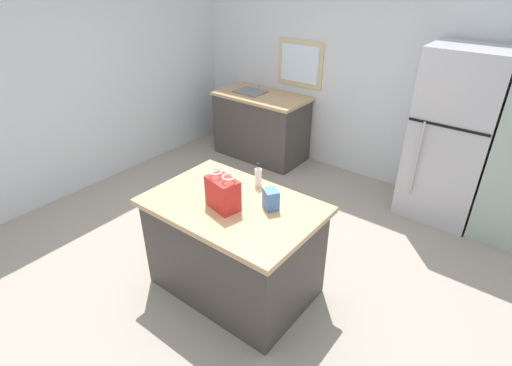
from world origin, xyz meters
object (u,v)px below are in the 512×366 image
object	(u,v)px
shopping_bag	(223,193)
small_box	(271,199)
refrigerator	(452,138)
bottle	(258,176)
kitchen_island	(234,247)
ear_defenders	(216,184)

from	to	relation	value
shopping_bag	small_box	xyz separation A→B (m)	(0.30, 0.22, -0.05)
refrigerator	bottle	distance (m)	2.21
refrigerator	small_box	bearing A→B (deg)	-108.96
kitchen_island	shopping_bag	bearing A→B (deg)	-102.31
refrigerator	bottle	xyz separation A→B (m)	(-1.03, -1.95, 0.04)
refrigerator	small_box	xyz separation A→B (m)	(-0.75, -2.17, 0.03)
bottle	ear_defenders	bearing A→B (deg)	-141.43
small_box	ear_defenders	distance (m)	0.57
shopping_bag	ear_defenders	world-z (taller)	shopping_bag
kitchen_island	shopping_bag	size ratio (longest dim) A/B	4.63
kitchen_island	bottle	xyz separation A→B (m)	(-0.01, 0.35, 0.53)
refrigerator	bottle	size ratio (longest dim) A/B	8.68
kitchen_island	refrigerator	size ratio (longest dim) A/B	0.75
kitchen_island	small_box	world-z (taller)	small_box
ear_defenders	bottle	bearing A→B (deg)	38.57
bottle	ear_defenders	xyz separation A→B (m)	(-0.28, -0.22, -0.07)
refrigerator	shopping_bag	world-z (taller)	refrigerator
ear_defenders	shopping_bag	bearing A→B (deg)	-38.39
small_box	shopping_bag	bearing A→B (deg)	-143.72
kitchen_island	refrigerator	world-z (taller)	refrigerator
shopping_bag	ear_defenders	xyz separation A→B (m)	(-0.27, 0.21, -0.11)
shopping_bag	bottle	distance (m)	0.43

